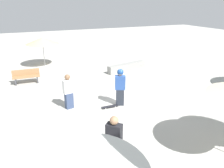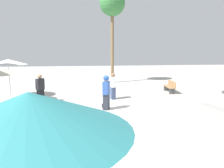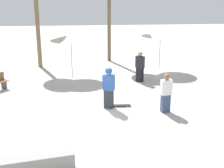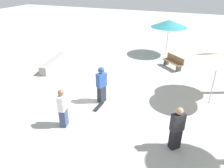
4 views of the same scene
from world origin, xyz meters
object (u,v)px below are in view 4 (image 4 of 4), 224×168
(bench_far, at_px, (173,62))
(shade_umbrella_teal, at_px, (169,23))
(bystander_watching, at_px, (177,128))
(shade_umbrella_cream, at_px, (219,58))
(skateboard, at_px, (99,106))
(skater_main, at_px, (101,83))
(concrete_ledge, at_px, (53,63))
(bystander_far, at_px, (63,108))

(bench_far, distance_m, shade_umbrella_teal, 3.44)
(bystander_watching, bearing_deg, shade_umbrella_cream, -152.50)
(shade_umbrella_cream, bearing_deg, bystander_watching, -107.48)
(shade_umbrella_cream, bearing_deg, skateboard, -154.19)
(skateboard, distance_m, shade_umbrella_cream, 5.81)
(skater_main, height_order, skateboard, skater_main)
(skateboard, xyz_separation_m, bystander_watching, (3.64, -1.42, 0.78))
(bench_far, bearing_deg, skater_main, 107.26)
(bystander_watching, bearing_deg, skateboard, -66.39)
(skater_main, xyz_separation_m, concrete_ledge, (-4.88, 2.90, -0.70))
(concrete_ledge, height_order, bench_far, bench_far)
(skateboard, xyz_separation_m, shade_umbrella_teal, (1.67, 8.93, 2.33))
(shade_umbrella_cream, xyz_separation_m, bystander_far, (-5.57, -4.10, -1.48))
(concrete_ledge, relative_size, shade_umbrella_teal, 1.18)
(skateboard, height_order, bench_far, bench_far)
(bystander_watching, relative_size, bystander_far, 1.01)
(skater_main, xyz_separation_m, bystander_far, (-0.65, -2.34, -0.15))
(bench_far, height_order, bystander_watching, bystander_watching)
(bench_far, relative_size, bystander_far, 0.89)
(skater_main, xyz_separation_m, skateboard, (0.10, -0.57, -0.92))
(shade_umbrella_cream, distance_m, bystander_far, 7.07)
(skater_main, distance_m, bench_far, 6.28)
(skater_main, height_order, bystander_far, skater_main)
(concrete_ledge, bearing_deg, shade_umbrella_teal, 39.38)
(concrete_ledge, xyz_separation_m, bench_far, (7.54, 2.77, 0.15))
(skater_main, bearing_deg, bench_far, 177.03)
(bench_far, bearing_deg, shade_umbrella_teal, -29.16)
(skater_main, height_order, shade_umbrella_teal, shade_umbrella_teal)
(shade_umbrella_teal, bearing_deg, shade_umbrella_cream, -64.50)
(bystander_far, bearing_deg, concrete_ledge, 27.27)
(skateboard, bearing_deg, skater_main, -168.36)
(bench_far, xyz_separation_m, shade_umbrella_cream, (2.25, -3.91, 1.88))
(skater_main, relative_size, concrete_ledge, 0.58)
(bystander_far, bearing_deg, skater_main, -27.19)
(skateboard, bearing_deg, bystander_watching, 70.66)
(shade_umbrella_teal, bearing_deg, skater_main, -101.96)
(shade_umbrella_cream, xyz_separation_m, bystander_watching, (-1.18, -3.75, -1.47))
(bystander_watching, xyz_separation_m, bystander_far, (-4.38, -0.34, -0.01))
(skater_main, height_order, shade_umbrella_cream, shade_umbrella_cream)
(bystander_watching, bearing_deg, skater_main, -73.16)
(shade_umbrella_cream, distance_m, bystander_watching, 4.20)
(concrete_ledge, height_order, bystander_far, bystander_far)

